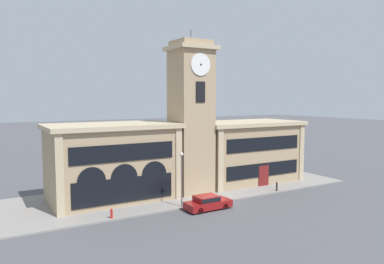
% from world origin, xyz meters
% --- Properties ---
extents(ground_plane, '(300.00, 300.00, 0.00)m').
position_xyz_m(ground_plane, '(0.00, 0.00, 0.00)').
color(ground_plane, '#4C4C51').
extents(sidewalk_kerb, '(39.24, 12.15, 0.15)m').
position_xyz_m(sidewalk_kerb, '(0.00, 6.07, 0.07)').
color(sidewalk_kerb, gray).
rests_on(sidewalk_kerb, ground_plane).
extents(clock_tower, '(4.68, 4.68, 18.15)m').
position_xyz_m(clock_tower, '(0.00, 5.08, 8.53)').
color(clock_tower, tan).
rests_on(clock_tower, ground_plane).
extents(town_hall_left_wing, '(13.35, 7.75, 8.05)m').
position_xyz_m(town_hall_left_wing, '(-8.61, 6.59, 4.05)').
color(town_hall_left_wing, tan).
rests_on(town_hall_left_wing, ground_plane).
extents(town_hall_right_wing, '(14.03, 7.75, 7.74)m').
position_xyz_m(town_hall_right_wing, '(8.95, 6.60, 3.90)').
color(town_hall_right_wing, tan).
rests_on(town_hall_right_wing, ground_plane).
extents(parked_car_near, '(4.58, 1.96, 1.36)m').
position_xyz_m(parked_car_near, '(-1.86, -1.28, 0.71)').
color(parked_car_near, maroon).
rests_on(parked_car_near, ground_plane).
extents(street_lamp, '(0.36, 0.36, 5.33)m').
position_xyz_m(street_lamp, '(-3.76, 0.39, 3.69)').
color(street_lamp, '#4C4C51').
rests_on(street_lamp, sidewalk_kerb).
extents(bollard, '(0.18, 0.18, 1.06)m').
position_xyz_m(bollard, '(8.55, 0.33, 0.67)').
color(bollard, black).
rests_on(bollard, sidewalk_kerb).
extents(fire_hydrant, '(0.22, 0.22, 0.87)m').
position_xyz_m(fire_hydrant, '(-10.81, 0.40, 0.57)').
color(fire_hydrant, red).
rests_on(fire_hydrant, sidewalk_kerb).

